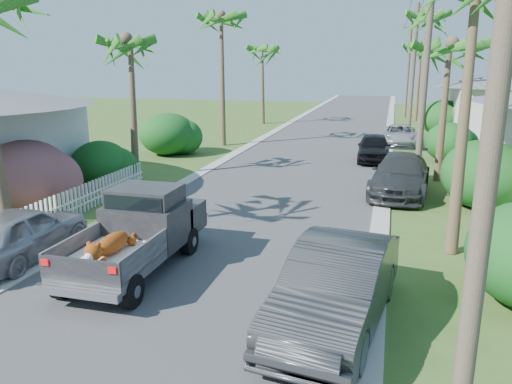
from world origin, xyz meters
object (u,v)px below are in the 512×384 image
(palm_l_b, at_px, (129,40))
(palm_l_d, at_px, (263,47))
(parked_car_ln, at_px, (20,233))
(palm_r_b, at_px, (450,44))
(parked_car_rf, at_px, (374,148))
(palm_l_c, at_px, (221,16))
(palm_r_c, at_px, (429,14))
(parked_car_rd, at_px, (400,135))
(utility_pole_d, at_px, (408,69))
(palm_r_d, at_px, (421,45))
(parked_car_rn, at_px, (336,287))
(parked_car_rm, at_px, (400,175))
(utility_pole_a, at_px, (495,115))
(utility_pole_c, at_px, (413,72))
(utility_pole_b, at_px, (425,78))
(pickup_truck, at_px, (142,229))

(palm_l_b, bearing_deg, palm_l_d, 89.22)
(parked_car_ln, xyz_separation_m, palm_r_b, (11.60, 12.75, 5.21))
(parked_car_rf, height_order, palm_l_b, palm_l_b)
(palm_l_c, distance_m, palm_r_c, 12.84)
(parked_car_rd, distance_m, utility_pole_d, 18.16)
(palm_l_b, xyz_separation_m, palm_r_c, (13.00, 14.00, 1.96))
(palm_l_d, distance_m, palm_r_d, 14.32)
(palm_r_c, bearing_deg, utility_pole_d, 92.02)
(palm_l_c, xyz_separation_m, utility_pole_d, (11.60, 21.00, -3.31))
(parked_car_rn, distance_m, parked_car_rm, 11.36)
(utility_pole_a, distance_m, utility_pole_c, 30.00)
(parked_car_rn, relative_size, utility_pole_b, 0.57)
(palm_r_d, bearing_deg, palm_l_c, -124.78)
(parked_car_rm, distance_m, palm_l_b, 12.90)
(utility_pole_c, bearing_deg, palm_r_b, -85.60)
(parked_car_rf, xyz_separation_m, parked_car_ln, (-8.60, -16.87, 0.01))
(parked_car_rn, relative_size, utility_pole_a, 0.57)
(parked_car_rm, bearing_deg, parked_car_ln, -129.65)
(parked_car_ln, distance_m, palm_r_d, 39.91)
(palm_r_b, bearing_deg, utility_pole_b, -116.57)
(utility_pole_a, bearing_deg, palm_r_d, 88.77)
(parked_car_rn, height_order, parked_car_ln, parked_car_rn)
(pickup_truck, height_order, utility_pole_a, utility_pole_a)
(utility_pole_b, bearing_deg, palm_r_c, 87.36)
(parked_car_ln, bearing_deg, utility_pole_d, -106.17)
(parked_car_rm, relative_size, utility_pole_a, 0.59)
(palm_l_c, distance_m, palm_r_d, 21.95)
(parked_car_rf, height_order, palm_r_b, palm_r_b)
(pickup_truck, height_order, palm_l_c, palm_l_c)
(palm_r_b, bearing_deg, palm_r_c, 92.08)
(parked_car_rd, distance_m, palm_l_c, 13.59)
(palm_r_d, bearing_deg, palm_l_b, -115.41)
(palm_r_b, bearing_deg, parked_car_ln, -132.31)
(parked_car_rm, xyz_separation_m, utility_pole_d, (0.67, 30.78, 3.83))
(parked_car_rd, relative_size, palm_r_d, 0.57)
(utility_pole_c, bearing_deg, palm_l_d, 153.62)
(utility_pole_a, bearing_deg, parked_car_rn, 124.27)
(palm_r_c, xyz_separation_m, utility_pole_d, (-0.60, 17.00, -3.51))
(pickup_truck, bearing_deg, utility_pole_c, 74.02)
(pickup_truck, xyz_separation_m, utility_pole_c, (7.23, 25.24, 3.59))
(palm_l_b, distance_m, utility_pole_d, 33.42)
(utility_pole_a, bearing_deg, palm_l_c, 115.80)
(palm_l_c, height_order, utility_pole_d, palm_l_c)
(palm_r_b, height_order, palm_r_c, palm_r_c)
(utility_pole_d, bearing_deg, utility_pole_a, -90.00)
(parked_car_rn, relative_size, parked_car_rd, 1.12)
(palm_r_b, bearing_deg, parked_car_rf, 126.05)
(utility_pole_c, bearing_deg, parked_car_rf, -102.70)
(parked_car_rn, height_order, parked_car_rf, parked_car_rn)
(palm_r_b, height_order, utility_pole_b, utility_pole_b)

